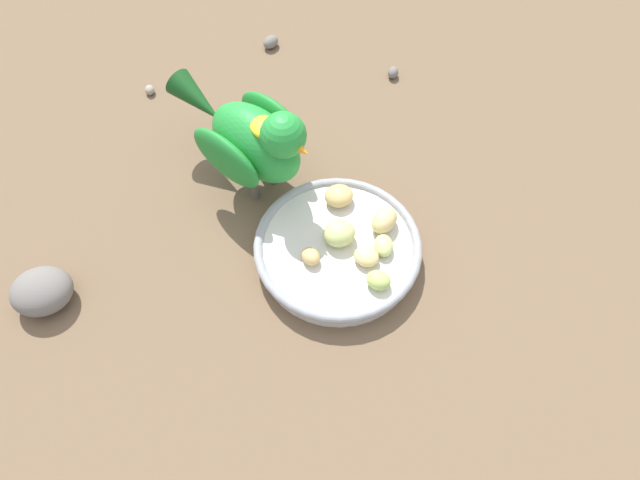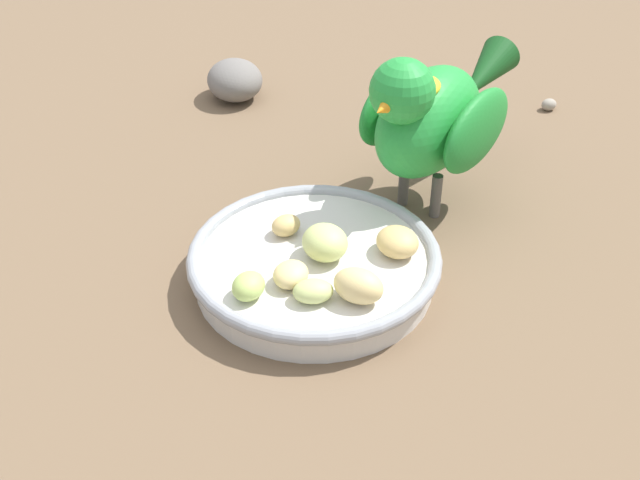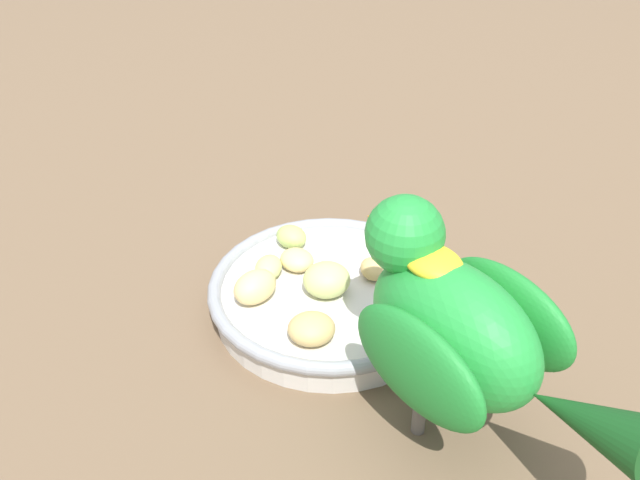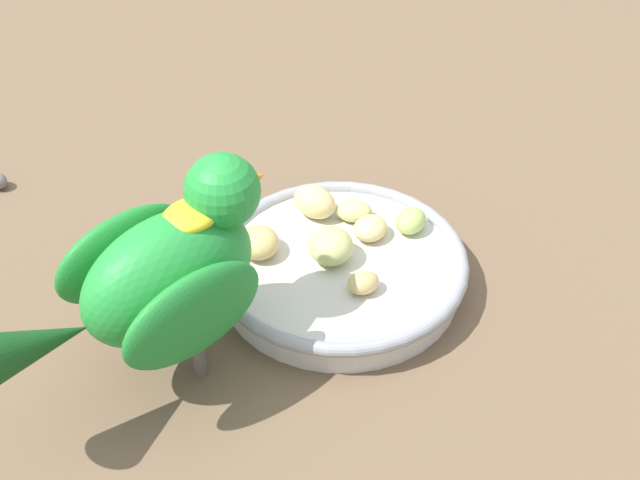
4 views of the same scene
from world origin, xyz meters
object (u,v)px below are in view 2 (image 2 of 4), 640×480
(feeding_bowl, at_px, (314,264))
(apple_piece_3, at_px, (291,274))
(apple_piece_4, at_px, (358,286))
(apple_piece_0, at_px, (325,242))
(rock_large, at_px, (235,80))
(apple_piece_5, at_px, (397,242))
(apple_piece_1, at_px, (313,291))
(apple_piece_2, at_px, (286,225))
(parrot, at_px, (432,114))
(pebble_1, at_px, (549,105))
(apple_piece_6, at_px, (248,286))

(feeding_bowl, height_order, apple_piece_3, apple_piece_3)
(apple_piece_4, bearing_deg, feeding_bowl, -131.97)
(apple_piece_0, distance_m, rock_large, 0.33)
(apple_piece_0, xyz_separation_m, rock_large, (-0.28, -0.18, -0.02))
(feeding_bowl, distance_m, apple_piece_5, 0.07)
(apple_piece_0, distance_m, apple_piece_1, 0.05)
(apple_piece_0, relative_size, rock_large, 0.55)
(apple_piece_0, height_order, apple_piece_3, apple_piece_0)
(apple_piece_2, relative_size, apple_piece_5, 0.70)
(feeding_bowl, relative_size, apple_piece_3, 6.72)
(apple_piece_4, bearing_deg, rock_large, -145.58)
(apple_piece_0, distance_m, apple_piece_3, 0.04)
(feeding_bowl, xyz_separation_m, apple_piece_0, (-0.00, 0.01, 0.02))
(parrot, bearing_deg, feeding_bowl, -6.04)
(parrot, bearing_deg, pebble_1, 176.05)
(parrot, bearing_deg, apple_piece_2, -20.64)
(apple_piece_0, relative_size, parrot, 0.17)
(apple_piece_0, height_order, parrot, parrot)
(feeding_bowl, xyz_separation_m, rock_large, (-0.28, -0.18, 0.01))
(apple_piece_4, height_order, apple_piece_6, apple_piece_4)
(feeding_bowl, distance_m, pebble_1, 0.38)
(apple_piece_2, height_order, apple_piece_4, apple_piece_4)
(apple_piece_6, height_order, parrot, parrot)
(apple_piece_6, height_order, pebble_1, apple_piece_6)
(feeding_bowl, height_order, apple_piece_0, apple_piece_0)
(apple_piece_5, relative_size, rock_large, 0.51)
(apple_piece_2, relative_size, apple_piece_6, 0.88)
(feeding_bowl, distance_m, parrot, 0.16)
(feeding_bowl, bearing_deg, apple_piece_5, 109.93)
(apple_piece_2, relative_size, apple_piece_3, 0.83)
(apple_piece_3, distance_m, apple_piece_6, 0.03)
(feeding_bowl, distance_m, apple_piece_1, 0.05)
(apple_piece_1, bearing_deg, feeding_bowl, -163.73)
(apple_piece_5, distance_m, pebble_1, 0.34)
(apple_piece_5, bearing_deg, apple_piece_3, -48.60)
(parrot, bearing_deg, apple_piece_5, 18.04)
(apple_piece_1, relative_size, apple_piece_4, 0.78)
(apple_piece_1, xyz_separation_m, apple_piece_5, (-0.07, 0.04, 0.00))
(apple_piece_2, distance_m, apple_piece_4, 0.10)
(feeding_bowl, height_order, apple_piece_6, apple_piece_6)
(apple_piece_6, xyz_separation_m, pebble_1, (-0.41, 0.19, -0.03))
(pebble_1, bearing_deg, apple_piece_5, -16.27)
(feeding_bowl, relative_size, rock_large, 2.89)
(apple_piece_5, relative_size, pebble_1, 2.11)
(apple_piece_1, distance_m, apple_piece_2, 0.08)
(feeding_bowl, height_order, parrot, parrot)
(apple_piece_5, distance_m, rock_large, 0.35)
(pebble_1, bearing_deg, feeding_bowl, -23.93)
(apple_piece_3, distance_m, apple_piece_4, 0.05)
(parrot, bearing_deg, rock_large, -103.24)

